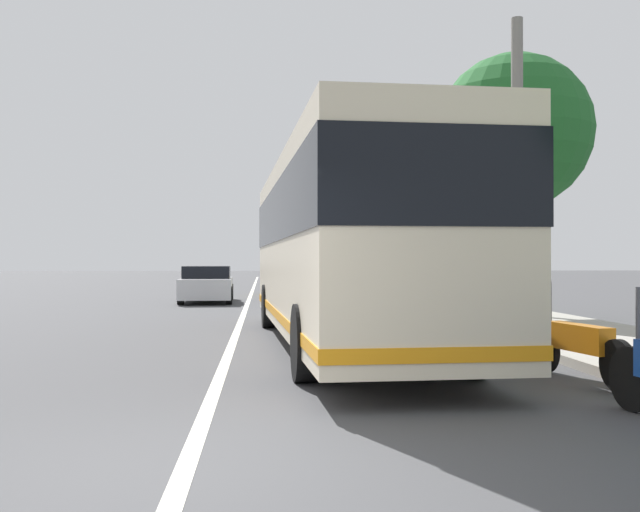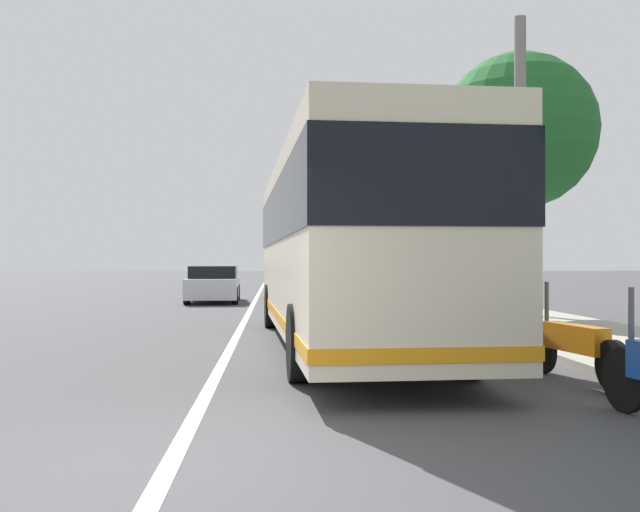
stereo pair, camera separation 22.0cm
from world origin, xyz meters
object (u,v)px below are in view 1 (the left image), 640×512
object	(u,v)px
motorcycle_nearest_curb	(578,345)
car_side_street	(289,280)
coach_bus	(342,241)
roadside_tree_mid_block	(514,132)
car_far_distant	(207,285)
utility_pole	(517,174)

from	to	relation	value
motorcycle_nearest_curb	car_side_street	bearing A→B (deg)	-3.12
coach_bus	roadside_tree_mid_block	xyz separation A→B (m)	(5.50, -5.18, 3.04)
car_side_street	roadside_tree_mid_block	xyz separation A→B (m)	(-13.99, -5.44, 4.25)
coach_bus	car_side_street	xyz separation A→B (m)	(19.49, 0.26, -1.21)
coach_bus	motorcycle_nearest_curb	world-z (taller)	coach_bus
car_side_street	roadside_tree_mid_block	world-z (taller)	roadside_tree_mid_block
car_far_distant	roadside_tree_mid_block	size ratio (longest dim) A/B	0.66
coach_bus	car_far_distant	distance (m)	14.74
motorcycle_nearest_curb	coach_bus	bearing A→B (deg)	22.53
car_far_distant	roadside_tree_mid_block	distance (m)	13.09
motorcycle_nearest_curb	car_far_distant	distance (m)	19.34
car_far_distant	utility_pole	distance (m)	14.22
motorcycle_nearest_curb	car_far_distant	xyz separation A→B (m)	(18.33, 6.15, 0.19)
roadside_tree_mid_block	utility_pole	distance (m)	3.26
car_side_street	coach_bus	bearing A→B (deg)	179.52
coach_bus	utility_pole	bearing A→B (deg)	-60.57
car_side_street	motorcycle_nearest_curb	bearing A→B (deg)	-174.32
coach_bus	utility_pole	size ratio (longest dim) A/B	1.71
coach_bus	car_far_distant	bearing A→B (deg)	10.88
motorcycle_nearest_curb	roadside_tree_mid_block	bearing A→B (deg)	-25.09
coach_bus	motorcycle_nearest_curb	distance (m)	5.05
coach_bus	motorcycle_nearest_curb	bearing A→B (deg)	-150.51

